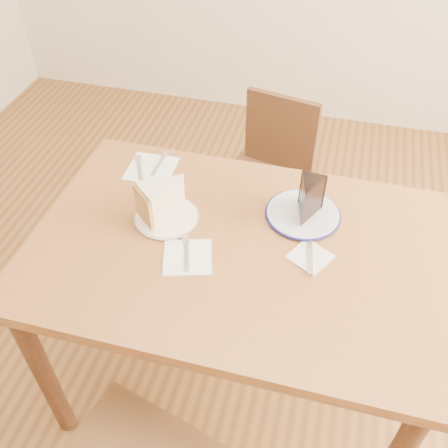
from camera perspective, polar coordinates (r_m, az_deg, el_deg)
ground at (r=2.06m, az=1.04°, el=-16.93°), size 4.00×4.00×0.00m
table at (r=1.52m, az=1.35°, el=-4.96°), size 1.20×0.80×0.75m
chair_far at (r=2.20m, az=5.01°, el=5.25°), size 0.45×0.45×0.77m
plate_cream at (r=1.53m, az=-6.56°, el=0.75°), size 0.19×0.19×0.01m
plate_navy at (r=1.55m, az=9.01°, el=1.13°), size 0.22×0.22×0.01m
carrot_cake at (r=1.51m, az=-6.74°, el=2.87°), size 0.16×0.16×0.11m
chocolate_cake at (r=1.50m, az=9.51°, el=2.58°), size 0.09×0.11×0.11m
napkin_cream at (r=1.42m, az=-4.18°, el=-3.81°), size 0.17×0.17×0.00m
napkin_navy at (r=1.44m, az=9.80°, el=-3.68°), size 0.14×0.14×0.00m
napkin_spare at (r=1.73m, az=-8.31°, el=6.30°), size 0.16×0.16×0.00m
fork_cream at (r=1.42m, az=-4.34°, el=-3.39°), size 0.06×0.14×0.00m
knife_navy at (r=1.44m, az=9.80°, el=-3.16°), size 0.04×0.17×0.00m
fork_spare at (r=1.74m, az=-7.40°, el=6.85°), size 0.02×0.14×0.00m
knife_spare at (r=1.73m, az=-9.61°, el=6.13°), size 0.08×0.15×0.00m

